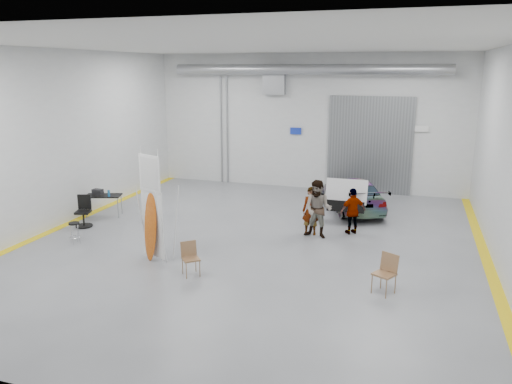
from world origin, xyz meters
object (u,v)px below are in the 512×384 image
(work_table, at_px, (102,195))
(surfboard_display, at_px, (154,217))
(folding_chair_far, at_px, (384,282))
(shop_stool, at_px, (75,233))
(person_a, at_px, (311,211))
(folding_chair_near, at_px, (191,265))
(sedan_car, at_px, (352,194))
(office_chair, at_px, (84,213))
(person_b, at_px, (318,209))
(person_c, at_px, (353,211))

(work_table, bearing_deg, surfboard_display, -39.72)
(folding_chair_far, bearing_deg, work_table, -170.37)
(shop_stool, bearing_deg, work_table, 108.18)
(person_a, height_order, folding_chair_near, person_a)
(sedan_car, bearing_deg, person_a, 51.01)
(office_chair, bearing_deg, work_table, 78.58)
(person_a, xyz_separation_m, office_chair, (-7.64, -1.55, -0.32))
(person_a, bearing_deg, surfboard_display, -138.65)
(sedan_car, xyz_separation_m, person_a, (-0.91, -3.46, 0.18))
(person_b, relative_size, person_c, 1.23)
(person_c, xyz_separation_m, surfboard_display, (-5.05, -4.12, 0.54))
(person_a, xyz_separation_m, person_b, (0.28, -0.24, 0.15))
(work_table, bearing_deg, folding_chair_near, -36.27)
(person_b, height_order, surfboard_display, surfboard_display)
(person_b, relative_size, folding_chair_far, 1.93)
(sedan_car, bearing_deg, surfboard_display, 32.51)
(person_c, bearing_deg, person_a, -15.55)
(surfboard_display, bearing_deg, work_table, 163.62)
(person_a, distance_m, person_b, 0.40)
(surfboard_display, bearing_deg, folding_chair_near, -1.14)
(folding_chair_near, height_order, shop_stool, folding_chair_near)
(folding_chair_far, bearing_deg, folding_chair_near, -146.51)
(surfboard_display, xyz_separation_m, folding_chair_near, (1.41, -0.64, -1.03))
(person_b, bearing_deg, folding_chair_near, -115.91)
(sedan_car, distance_m, surfboard_display, 8.51)
(sedan_car, height_order, person_a, person_a)
(office_chair, bearing_deg, surfboard_display, -46.07)
(person_b, distance_m, folding_chair_far, 4.35)
(work_table, bearing_deg, person_a, 2.03)
(person_a, distance_m, folding_chair_near, 4.90)
(person_a, relative_size, person_c, 1.03)
(folding_chair_far, distance_m, work_table, 11.00)
(surfboard_display, xyz_separation_m, folding_chair_far, (6.35, -0.22, -1.00))
(sedan_car, bearing_deg, person_c, 73.27)
(folding_chair_far, height_order, office_chair, office_chair)
(person_c, bearing_deg, sedan_car, -118.59)
(person_c, distance_m, surfboard_display, 6.54)
(person_b, bearing_deg, sedan_car, 87.25)
(sedan_car, height_order, shop_stool, sedan_car)
(person_a, height_order, shop_stool, person_a)
(person_b, distance_m, office_chair, 8.04)
(shop_stool, bearing_deg, folding_chair_near, -14.17)
(person_b, height_order, office_chair, person_b)
(surfboard_display, relative_size, work_table, 2.29)
(work_table, xyz_separation_m, office_chair, (0.15, -1.28, -0.33))
(person_a, xyz_separation_m, person_c, (1.30, 0.49, -0.02))
(sedan_car, distance_m, shop_stool, 10.19)
(folding_chair_far, bearing_deg, surfboard_display, -153.36)
(person_a, bearing_deg, person_c, 17.69)
(surfboard_display, distance_m, work_table, 5.28)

